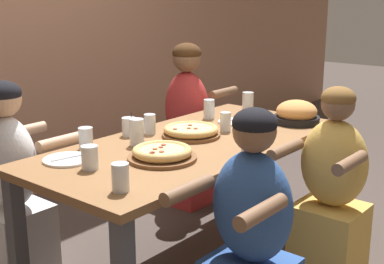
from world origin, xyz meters
The scene contains 20 objects.
dining_table centered at (0.00, 0.00, 0.65)m, with size 1.85×0.85×0.74m.
pizza_board_main centered at (-0.34, -0.10, 0.77)m, with size 0.33×0.33×0.06m.
pizza_board_second centered at (0.07, 0.06, 0.77)m, with size 0.32×0.32×0.06m.
skillet_bowl centered at (0.72, -0.23, 0.80)m, with size 0.41×0.28×0.14m.
empty_plate_a centered at (-0.64, 0.24, 0.75)m, with size 0.23×0.23×0.02m.
empty_plate_b centered at (0.48, 0.06, 0.75)m, with size 0.19×0.19×0.02m.
cocktail_glass_blue centered at (-0.13, 0.34, 0.79)m, with size 0.08×0.08×0.13m.
drinking_glass_a centered at (-0.75, -0.25, 0.79)m, with size 0.07×0.07×0.12m.
drinking_glass_b centered at (-0.03, 0.28, 0.79)m, with size 0.07×0.07×0.11m.
drinking_glass_c centered at (-0.65, 0.06, 0.79)m, with size 0.08×0.08×0.11m.
drinking_glass_d centered at (-0.24, 0.17, 0.80)m, with size 0.08×0.08×0.14m.
drinking_glass_e centered at (0.82, 0.19, 0.80)m, with size 0.08×0.08×0.12m.
drinking_glass_f centered at (0.48, 0.25, 0.79)m, with size 0.07×0.07×0.12m.
drinking_glass_g centered at (0.03, -0.34, 0.80)m, with size 0.07×0.07×0.14m.
drinking_glass_h centered at (0.28, -0.02, 0.79)m, with size 0.06×0.06×0.11m.
drinking_glass_i centered at (-0.46, 0.32, 0.79)m, with size 0.07×0.07×0.11m.
diner_near_midleft centered at (-0.40, -0.65, 0.49)m, with size 0.51×0.40×1.08m.
diner_far_left centered at (-0.70, 0.65, 0.49)m, with size 0.51×0.40×1.09m.
diner_far_right centered at (0.73, 0.65, 0.54)m, with size 0.51×0.40×1.17m.
diner_near_midright centered at (0.37, -0.65, 0.47)m, with size 0.51×0.40×1.06m.
Camera 1 is at (-2.13, -1.75, 1.52)m, focal length 50.00 mm.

